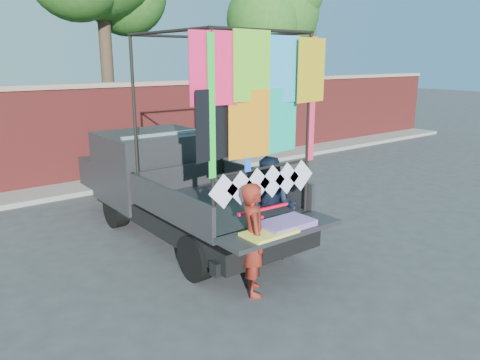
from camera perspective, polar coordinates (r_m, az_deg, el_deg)
ground at (r=7.58m, az=3.00°, el=-10.57°), size 90.00×90.00×0.00m
brick_wall at (r=13.12m, az=-17.43°, el=5.58°), size 30.00×0.45×2.61m
curb at (r=12.72m, az=-15.87°, el=-0.39°), size 30.00×1.20×0.12m
tree_right at (r=18.00m, az=4.51°, el=19.38°), size 4.20×3.30×6.62m
pickup_truck at (r=9.14m, az=-8.73°, el=-0.25°), size 2.28×5.74×3.61m
woman at (r=6.51m, az=1.69°, el=-7.22°), size 0.62×0.70×1.60m
man at (r=7.62m, az=3.83°, el=-3.51°), size 0.99×1.05×1.71m
streamer_bundle at (r=6.98m, az=2.27°, el=-5.21°), size 0.93×0.09×0.64m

